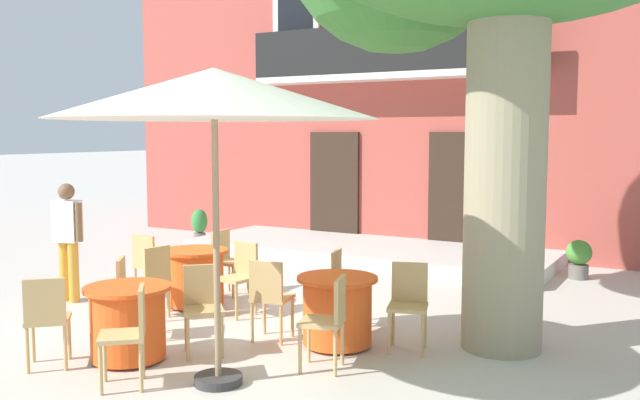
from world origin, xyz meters
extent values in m
plane|color=beige|center=(0.00, 0.00, 0.00)|extent=(120.00, 120.00, 0.00)
cube|color=#B24C42|center=(-0.32, 7.00, 3.75)|extent=(13.00, 4.00, 7.50)
cube|color=#332319|center=(-1.62, 4.97, 1.15)|extent=(1.10, 0.08, 2.30)
cube|color=#332319|center=(0.98, 4.97, 1.15)|extent=(1.10, 0.08, 2.30)
cube|color=silver|center=(-2.52, 4.96, 4.65)|extent=(1.10, 0.08, 1.90)
cube|color=black|center=(-2.52, 4.93, 4.65)|extent=(0.84, 0.04, 1.60)
cube|color=silver|center=(-0.32, 4.96, 4.65)|extent=(1.10, 0.08, 1.90)
cube|color=black|center=(-0.32, 4.93, 4.65)|extent=(0.84, 0.04, 1.60)
cube|color=silver|center=(-0.32, 4.67, 3.34)|extent=(5.60, 0.65, 0.12)
cube|color=black|center=(-0.32, 4.38, 3.85)|extent=(5.60, 0.06, 0.90)
cylinder|color=#B2B2B7|center=(-1.52, 4.50, 4.75)|extent=(0.04, 0.95, 1.33)
cylinder|color=slate|center=(-2.62, 4.70, 3.55)|extent=(0.27, 0.27, 0.31)
ellipsoid|color=#2D7533|center=(-2.62, 4.70, 3.87)|extent=(0.35, 0.35, 0.32)
cylinder|color=#47423D|center=(-0.32, 4.70, 3.56)|extent=(0.25, 0.25, 0.32)
ellipsoid|color=#2D7533|center=(-0.32, 4.70, 3.89)|extent=(0.32, 0.32, 0.34)
cylinder|color=#47423D|center=(1.98, 4.70, 3.51)|extent=(0.27, 0.27, 0.22)
ellipsoid|color=#38843D|center=(1.98, 4.70, 3.77)|extent=(0.35, 0.35, 0.29)
cube|color=silver|center=(-0.32, 3.81, 0.12)|extent=(6.62, 2.38, 0.25)
cylinder|color=gray|center=(3.22, -0.23, 1.76)|extent=(0.84, 0.84, 3.52)
cylinder|color=#EA561E|center=(1.68, -1.04, 0.37)|extent=(0.74, 0.74, 0.68)
cylinder|color=#EA561E|center=(1.68, -1.04, 0.74)|extent=(0.86, 0.86, 0.04)
cylinder|color=#2D2823|center=(1.68, -1.04, 0.01)|extent=(0.44, 0.44, 0.03)
cylinder|color=tan|center=(0.75, -1.05, 0.23)|extent=(0.04, 0.04, 0.45)
cylinder|color=tan|center=(1.08, -0.98, 0.23)|extent=(0.04, 0.04, 0.45)
cylinder|color=tan|center=(0.81, -1.38, 0.23)|extent=(0.04, 0.04, 0.45)
cylinder|color=tan|center=(1.15, -1.31, 0.23)|extent=(0.04, 0.04, 0.45)
cube|color=tan|center=(0.95, -1.18, 0.47)|extent=(0.47, 0.47, 0.04)
cube|color=tan|center=(0.98, -1.36, 0.70)|extent=(0.38, 0.11, 0.42)
cylinder|color=tan|center=(1.78, -1.97, 0.23)|extent=(0.04, 0.04, 0.45)
cylinder|color=tan|center=(1.69, -1.64, 0.23)|extent=(0.04, 0.04, 0.45)
cylinder|color=tan|center=(2.11, -1.87, 0.23)|extent=(0.04, 0.04, 0.45)
cylinder|color=tan|center=(2.01, -1.54, 0.23)|extent=(0.04, 0.04, 0.45)
cube|color=tan|center=(1.90, -1.75, 0.47)|extent=(0.50, 0.50, 0.04)
cube|color=tan|center=(2.07, -1.70, 0.70)|extent=(0.15, 0.38, 0.42)
cylinder|color=tan|center=(2.61, -0.93, 0.23)|extent=(0.04, 0.04, 0.45)
cylinder|color=tan|center=(2.29, -1.03, 0.23)|extent=(0.04, 0.04, 0.45)
cylinder|color=tan|center=(2.51, -0.60, 0.23)|extent=(0.04, 0.04, 0.45)
cylinder|color=tan|center=(2.19, -0.70, 0.23)|extent=(0.04, 0.04, 0.45)
cube|color=tan|center=(2.40, -0.82, 0.47)|extent=(0.50, 0.50, 0.04)
cube|color=tan|center=(2.35, -0.64, 0.70)|extent=(0.38, 0.15, 0.42)
cylinder|color=tan|center=(1.60, -0.10, 0.23)|extent=(0.04, 0.04, 0.45)
cylinder|color=tan|center=(1.69, -0.43, 0.23)|extent=(0.04, 0.04, 0.45)
cylinder|color=tan|center=(1.27, -0.19, 0.23)|extent=(0.04, 0.04, 0.45)
cylinder|color=tan|center=(1.36, -0.52, 0.23)|extent=(0.04, 0.04, 0.45)
cube|color=tan|center=(1.48, -0.31, 0.47)|extent=(0.49, 0.49, 0.04)
cube|color=tan|center=(1.31, -0.36, 0.70)|extent=(0.14, 0.38, 0.42)
cylinder|color=#EA561E|center=(0.08, -2.48, 0.37)|extent=(0.74, 0.74, 0.68)
cylinder|color=#EA561E|center=(0.08, -2.48, 0.74)|extent=(0.86, 0.86, 0.04)
cylinder|color=#2D2823|center=(0.08, -2.48, 0.01)|extent=(0.44, 0.44, 0.03)
cylinder|color=tan|center=(0.56, -3.29, 0.23)|extent=(0.04, 0.04, 0.45)
cylinder|color=tan|center=(0.33, -3.03, 0.23)|extent=(0.04, 0.04, 0.45)
cylinder|color=tan|center=(0.81, -3.06, 0.23)|extent=(0.04, 0.04, 0.45)
cylinder|color=tan|center=(0.59, -2.81, 0.23)|extent=(0.04, 0.04, 0.45)
cube|color=tan|center=(0.57, -3.05, 0.47)|extent=(0.56, 0.56, 0.04)
cube|color=tan|center=(0.71, -2.93, 0.70)|extent=(0.28, 0.31, 0.42)
cylinder|color=tan|center=(0.86, -1.98, 0.23)|extent=(0.04, 0.04, 0.45)
cylinder|color=tan|center=(0.62, -2.21, 0.23)|extent=(0.04, 0.04, 0.45)
cylinder|color=tan|center=(0.63, -1.73, 0.23)|extent=(0.04, 0.04, 0.45)
cylinder|color=tan|center=(0.38, -1.96, 0.23)|extent=(0.04, 0.04, 0.45)
cube|color=tan|center=(0.62, -1.97, 0.47)|extent=(0.57, 0.57, 0.04)
cube|color=tan|center=(0.50, -1.84, 0.70)|extent=(0.30, 0.29, 0.42)
cylinder|color=tan|center=(-0.33, -1.64, 0.23)|extent=(0.04, 0.04, 0.45)
cylinder|color=tan|center=(-0.13, -1.92, 0.23)|extent=(0.04, 0.04, 0.45)
cylinder|color=tan|center=(-0.61, -1.85, 0.23)|extent=(0.04, 0.04, 0.45)
cylinder|color=tan|center=(-0.41, -2.12, 0.23)|extent=(0.04, 0.04, 0.45)
cube|color=tan|center=(-0.37, -1.88, 0.47)|extent=(0.56, 0.56, 0.04)
cube|color=tan|center=(-0.51, -1.99, 0.70)|extent=(0.26, 0.33, 0.42)
cylinder|color=tan|center=(-0.71, -3.00, 0.23)|extent=(0.04, 0.04, 0.45)
cylinder|color=tan|center=(-0.46, -2.76, 0.23)|extent=(0.04, 0.04, 0.45)
cylinder|color=tan|center=(-0.47, -3.24, 0.23)|extent=(0.04, 0.04, 0.45)
cylinder|color=tan|center=(-0.22, -3.01, 0.23)|extent=(0.04, 0.04, 0.45)
cube|color=tan|center=(-0.47, -3.00, 0.47)|extent=(0.57, 0.57, 0.04)
cube|color=tan|center=(-0.34, -3.13, 0.70)|extent=(0.30, 0.29, 0.42)
cylinder|color=#EA561E|center=(-0.75, -0.45, 0.37)|extent=(0.74, 0.74, 0.68)
cylinder|color=#EA561E|center=(-0.75, -0.45, 0.74)|extent=(0.86, 0.86, 0.04)
cylinder|color=#2D2823|center=(-0.75, -0.45, 0.01)|extent=(0.44, 0.44, 0.03)
cylinder|color=tan|center=(-1.67, -0.27, 0.23)|extent=(0.04, 0.04, 0.45)
cylinder|color=tan|center=(-1.33, -0.27, 0.23)|extent=(0.04, 0.04, 0.45)
cylinder|color=tan|center=(-1.68, -0.61, 0.23)|extent=(0.04, 0.04, 0.45)
cylinder|color=tan|center=(-1.34, -0.61, 0.23)|extent=(0.04, 0.04, 0.45)
cube|color=tan|center=(-1.50, -0.44, 0.47)|extent=(0.41, 0.41, 0.04)
cube|color=tan|center=(-1.51, -0.62, 0.70)|extent=(0.38, 0.05, 0.42)
cylinder|color=tan|center=(-1.08, -1.33, 0.23)|extent=(0.04, 0.04, 0.45)
cylinder|color=tan|center=(-1.02, -0.99, 0.23)|extent=(0.04, 0.04, 0.45)
cylinder|color=tan|center=(-0.74, -1.39, 0.23)|extent=(0.04, 0.04, 0.45)
cylinder|color=tan|center=(-0.68, -1.05, 0.23)|extent=(0.04, 0.04, 0.45)
cube|color=tan|center=(-0.88, -1.19, 0.47)|extent=(0.46, 0.46, 0.04)
cube|color=tan|center=(-0.70, -1.22, 0.70)|extent=(0.10, 0.38, 0.42)
cylinder|color=tan|center=(0.13, -0.75, 0.23)|extent=(0.04, 0.04, 0.45)
cylinder|color=tan|center=(-0.20, -0.70, 0.23)|extent=(0.04, 0.04, 0.45)
cylinder|color=tan|center=(0.18, -0.41, 0.23)|extent=(0.04, 0.04, 0.45)
cylinder|color=tan|center=(-0.16, -0.36, 0.23)|extent=(0.04, 0.04, 0.45)
cube|color=tan|center=(-0.01, -0.56, 0.47)|extent=(0.45, 0.45, 0.04)
cube|color=tan|center=(0.01, -0.38, 0.70)|extent=(0.38, 0.09, 0.42)
cylinder|color=tan|center=(-0.57, 0.47, 0.23)|extent=(0.04, 0.04, 0.45)
cylinder|color=tan|center=(-0.57, 0.13, 0.23)|extent=(0.04, 0.04, 0.45)
cylinder|color=tan|center=(-0.91, 0.47, 0.23)|extent=(0.04, 0.04, 0.45)
cylinder|color=tan|center=(-0.91, 0.13, 0.23)|extent=(0.04, 0.04, 0.45)
cube|color=tan|center=(-0.74, 0.30, 0.47)|extent=(0.41, 0.41, 0.04)
cube|color=tan|center=(-0.92, 0.30, 0.70)|extent=(0.05, 0.38, 0.42)
cylinder|color=#997A56|center=(1.27, -2.56, 1.27)|extent=(0.06, 0.06, 2.55)
cylinder|color=#333333|center=(1.27, -2.56, 0.04)|extent=(0.44, 0.44, 0.08)
cone|color=silver|center=(1.27, -2.56, 2.62)|extent=(2.90, 2.90, 0.45)
cylinder|color=slate|center=(-3.98, 3.53, 0.12)|extent=(0.25, 0.25, 0.24)
ellipsoid|color=#38843D|center=(-3.98, 3.53, 0.49)|extent=(0.33, 0.33, 0.49)
cylinder|color=slate|center=(3.34, 3.87, 0.11)|extent=(0.30, 0.30, 0.23)
ellipsoid|color=#4C8E38|center=(3.34, 3.87, 0.42)|extent=(0.39, 0.39, 0.39)
cylinder|color=gold|center=(-2.51, -1.09, 0.41)|extent=(0.14, 0.14, 0.82)
cylinder|color=gold|center=(-2.33, -1.09, 0.41)|extent=(0.14, 0.14, 0.82)
cube|color=white|center=(-2.42, -1.09, 1.10)|extent=(0.38, 0.30, 0.56)
sphere|color=brown|center=(-2.42, -1.09, 1.50)|extent=(0.22, 0.22, 0.22)
cylinder|color=brown|center=(-2.64, -1.09, 1.10)|extent=(0.09, 0.09, 0.52)
cylinder|color=brown|center=(-2.20, -1.09, 1.10)|extent=(0.09, 0.09, 0.52)
camera|label=1|loc=(5.10, -7.40, 2.28)|focal=38.75mm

